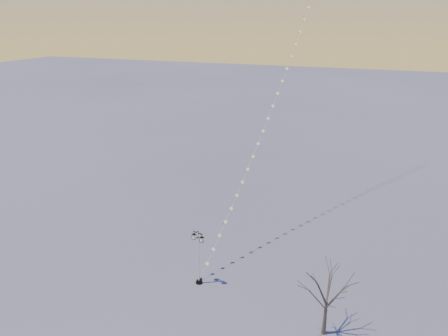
% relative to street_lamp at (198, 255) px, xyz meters
% --- Properties ---
extents(ground, '(300.00, 300.00, 0.00)m').
position_rel_street_lamp_xyz_m(ground, '(1.26, -1.24, -2.46)').
color(ground, '#5E5E5F').
rests_on(ground, ground).
extents(street_lamp, '(1.10, 0.59, 4.44)m').
position_rel_street_lamp_xyz_m(street_lamp, '(0.00, 0.00, 0.00)').
color(street_lamp, black).
rests_on(street_lamp, ground).
extents(bare_tree, '(2.69, 2.69, 4.46)m').
position_rel_street_lamp_xyz_m(bare_tree, '(9.62, -2.08, 0.64)').
color(bare_tree, '#41382C').
rests_on(bare_tree, ground).
extents(kite_train, '(5.91, 29.03, 32.68)m').
position_rel_street_lamp_xyz_m(kite_train, '(2.64, 14.59, 13.78)').
color(kite_train, black).
rests_on(kite_train, ground).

